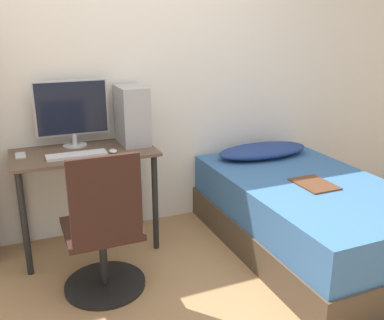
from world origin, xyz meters
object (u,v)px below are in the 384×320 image
bed (307,215)px  pc_tower (132,115)px  monitor (72,111)px  office_chair (104,241)px  keyboard (77,155)px

bed → pc_tower: pc_tower is taller
bed → monitor: monitor is taller
pc_tower → office_chair: bearing=-119.4°
office_chair → keyboard: (-0.05, 0.52, 0.42)m
monitor → keyboard: 0.38m
monitor → keyboard: (-0.03, -0.28, -0.26)m
office_chair → bed: office_chair is taller
bed → monitor: bearing=152.5°
pc_tower → monitor: bearing=167.9°
bed → monitor: size_ratio=3.45×
office_chair → pc_tower: (0.40, 0.71, 0.63)m
pc_tower → keyboard: bearing=-157.8°
office_chair → pc_tower: size_ratio=2.20×
bed → monitor: 1.92m
office_chair → bed: bearing=-0.4°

